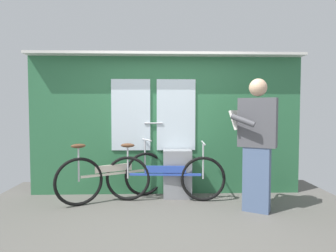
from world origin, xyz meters
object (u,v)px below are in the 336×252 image
passenger_reading_newspaper (256,142)px  trash_bin_by_wall (177,174)px  bicycle_near_door (113,176)px  bicycle_leaning_behind (165,177)px

passenger_reading_newspaper → trash_bin_by_wall: 1.30m
bicycle_near_door → bicycle_leaning_behind: bicycle_near_door is taller
bicycle_leaning_behind → trash_bin_by_wall: (0.19, 0.18, 0.01)m
bicycle_near_door → trash_bin_by_wall: bearing=-19.5°
passenger_reading_newspaper → trash_bin_by_wall: bearing=-4.0°
bicycle_near_door → passenger_reading_newspaper: bearing=-42.4°
bicycle_leaning_behind → passenger_reading_newspaper: 1.38m
bicycle_near_door → bicycle_leaning_behind: (0.75, -0.04, -0.01)m
bicycle_near_door → trash_bin_by_wall: bicycle_near_door is taller
bicycle_near_door → bicycle_leaning_behind: 0.75m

